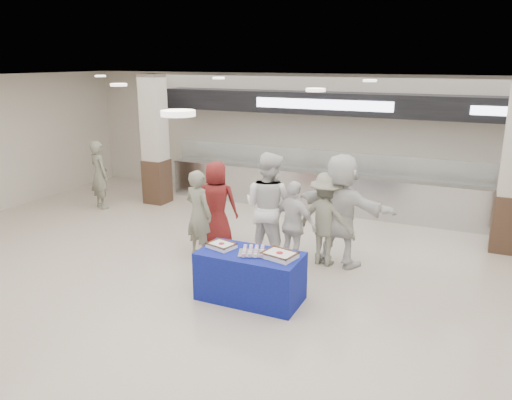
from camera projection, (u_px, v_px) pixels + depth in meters
The scene contains 14 objects.
ground at pixel (214, 302), 7.51m from camera, with size 14.00×14.00×0.00m, color beige.
serving_line at pixel (324, 162), 11.90m from camera, with size 8.70×0.85×2.80m.
column_left at pixel (155, 143), 12.37m from camera, with size 0.55×0.55×3.20m.
display_table at pixel (250, 276), 7.52m from camera, with size 1.55×0.78×0.75m, color navy.
sheet_cake_left at pixel (221, 245), 7.62m from camera, with size 0.46×0.40×0.09m.
sheet_cake_right at pixel (280, 255), 7.23m from camera, with size 0.52×0.44×0.10m.
cupcake_tray at pixel (253, 251), 7.38m from camera, with size 0.52×0.46×0.07m.
civilian_maroon at pixel (216, 204), 9.66m from camera, with size 0.82×0.53×1.67m, color maroon.
soldier_a at pixel (199, 214), 9.09m from camera, with size 0.59×0.39×1.63m, color slate.
chef_tall at pixel (269, 207), 8.87m from camera, with size 0.96×0.75×1.98m, color white.
chef_short at pixel (294, 225), 8.63m from camera, with size 0.90×0.38×1.54m, color white.
soldier_b at pixel (326, 219), 8.73m from camera, with size 1.07×0.62×1.66m, color slate.
civilian_white at pixel (341, 210), 8.66m from camera, with size 1.86×0.59×2.00m, color white.
soldier_bg at pixel (99, 175), 12.10m from camera, with size 0.61×0.40×1.66m, color slate.
Camera 1 is at (3.43, -5.91, 3.53)m, focal length 35.00 mm.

